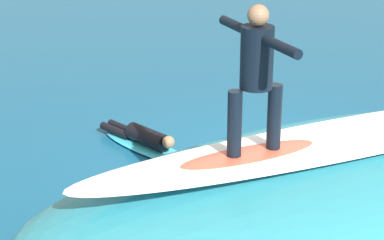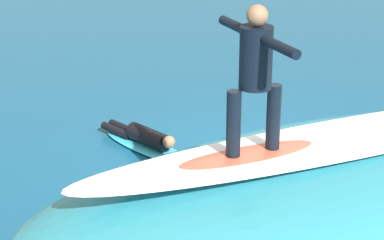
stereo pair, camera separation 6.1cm
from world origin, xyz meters
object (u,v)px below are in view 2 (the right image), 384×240
surfboard_riding (253,156)px  surfboard_paddling (149,147)px  surfer_riding (255,69)px  surfer_paddling (143,135)px

surfboard_riding → surfboard_paddling: surfboard_riding is taller
surfboard_riding → surfer_riding: surfer_riding is taller
surfer_riding → surfboard_paddling: size_ratio=0.83×
surfboard_paddling → surfboard_riding: bearing=-20.0°
surfboard_riding → surfboard_paddling: 3.48m
surfboard_riding → surfer_paddling: size_ratio=1.32×
surfboard_paddling → surfer_paddling: (0.04, -0.11, 0.16)m
surfer_riding → surfboard_paddling: (0.02, -3.27, -2.20)m
surfboard_paddling → surfer_paddling: size_ratio=1.29×
surfer_paddling → surfboard_paddling: bearing=-0.0°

